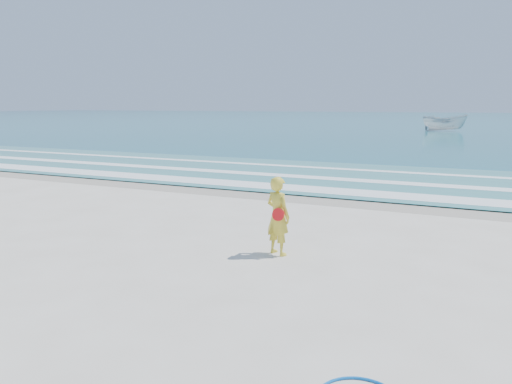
% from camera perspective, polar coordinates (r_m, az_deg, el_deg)
% --- Properties ---
extents(ground, '(400.00, 400.00, 0.00)m').
position_cam_1_polar(ground, '(9.53, -12.81, -9.56)').
color(ground, silver).
rests_on(ground, ground).
extents(wet_sand, '(400.00, 2.40, 0.00)m').
position_cam_1_polar(wet_sand, '(17.27, 5.80, -0.55)').
color(wet_sand, '#B2A893').
rests_on(wet_sand, ground).
extents(ocean, '(400.00, 190.00, 0.04)m').
position_cam_1_polar(ocean, '(112.21, 22.51, 7.64)').
color(ocean, '#19727F').
rests_on(ocean, ground).
extents(shallow, '(400.00, 10.00, 0.01)m').
position_cam_1_polar(shallow, '(21.98, 10.15, 1.72)').
color(shallow, '#59B7AD').
rests_on(shallow, ocean).
extents(foam_near, '(400.00, 1.40, 0.01)m').
position_cam_1_polar(foam_near, '(18.47, 7.15, 0.27)').
color(foam_near, white).
rests_on(foam_near, shallow).
extents(foam_mid, '(400.00, 0.90, 0.01)m').
position_cam_1_polar(foam_mid, '(21.22, 9.59, 1.47)').
color(foam_mid, white).
rests_on(foam_mid, shallow).
extents(foam_far, '(400.00, 0.60, 0.01)m').
position_cam_1_polar(foam_far, '(24.39, 11.69, 2.49)').
color(foam_far, white).
rests_on(foam_far, shallow).
extents(boat, '(5.35, 3.15, 1.94)m').
position_cam_1_polar(boat, '(63.03, 20.76, 7.41)').
color(boat, silver).
rests_on(boat, ocean).
extents(woman, '(0.72, 0.60, 1.67)m').
position_cam_1_polar(woman, '(10.49, 2.53, -2.74)').
color(woman, yellow).
rests_on(woman, ground).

